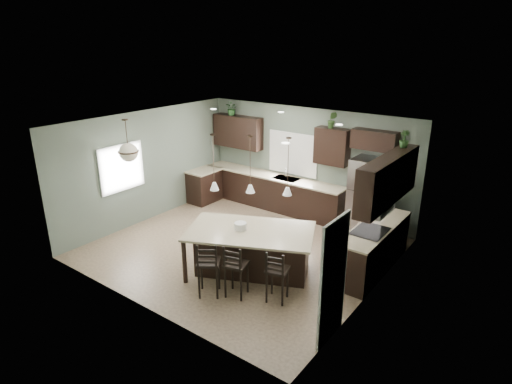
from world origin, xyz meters
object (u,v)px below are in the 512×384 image
at_px(serving_dish, 240,226).
at_px(bar_stool_right, 277,275).
at_px(kitchen_island, 251,251).
at_px(bar_stool_center, 236,270).
at_px(bar_stool_left, 209,268).
at_px(plant_back_left, 232,108).
at_px(refrigerator, 370,197).

height_order(serving_dish, bar_stool_right, serving_dish).
distance_m(kitchen_island, bar_stool_right, 1.09).
bearing_deg(kitchen_island, bar_stool_right, -51.94).
bearing_deg(bar_stool_right, bar_stool_center, -171.46).
bearing_deg(bar_stool_left, plant_back_left, 89.16).
height_order(refrigerator, plant_back_left, plant_back_left).
bearing_deg(refrigerator, serving_dish, -112.71).
relative_size(refrigerator, bar_stool_center, 1.77).
relative_size(refrigerator, bar_stool_left, 1.70).
height_order(refrigerator, serving_dish, refrigerator).
bearing_deg(refrigerator, bar_stool_center, -102.54).
xyz_separation_m(serving_dish, plant_back_left, (-2.92, 3.33, 1.60)).
xyz_separation_m(refrigerator, bar_stool_left, (-1.29, -4.19, -0.38)).
relative_size(bar_stool_center, bar_stool_right, 1.03).
distance_m(refrigerator, bar_stool_right, 3.64).
xyz_separation_m(refrigerator, bar_stool_right, (-0.19, -3.61, -0.42)).
bearing_deg(plant_back_left, refrigerator, -1.79).
distance_m(kitchen_island, serving_dish, 0.57).
relative_size(serving_dish, bar_stool_right, 0.24).
xyz_separation_m(kitchen_island, bar_stool_right, (0.97, -0.49, 0.04)).
bearing_deg(bar_stool_left, serving_dish, 57.35).
bearing_deg(plant_back_left, serving_dish, -48.79).
bearing_deg(refrigerator, plant_back_left, 178.21).
distance_m(serving_dish, bar_stool_left, 1.09).
relative_size(kitchen_island, bar_stool_right, 2.41).
distance_m(refrigerator, plant_back_left, 4.58).
distance_m(refrigerator, bar_stool_left, 4.40).
xyz_separation_m(refrigerator, serving_dish, (-1.34, -3.20, 0.07)).
height_order(kitchen_island, bar_stool_right, bar_stool_right).
height_order(kitchen_island, bar_stool_left, bar_stool_left).
distance_m(serving_dish, bar_stool_right, 1.31).
bearing_deg(serving_dish, kitchen_island, 24.88).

